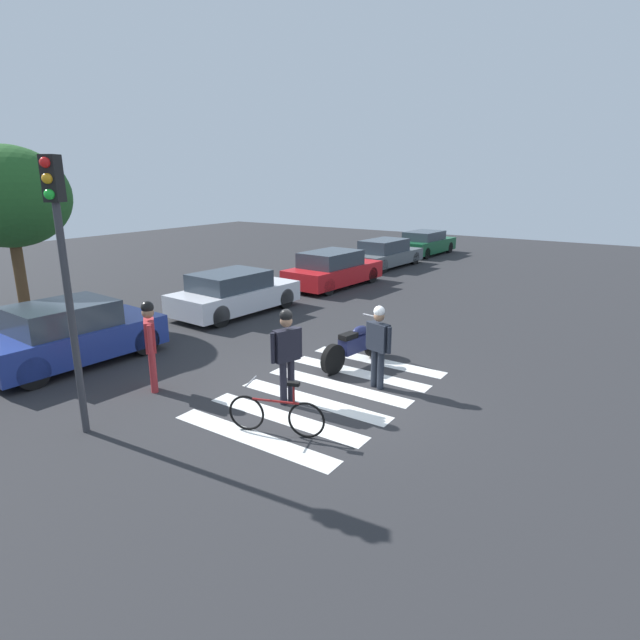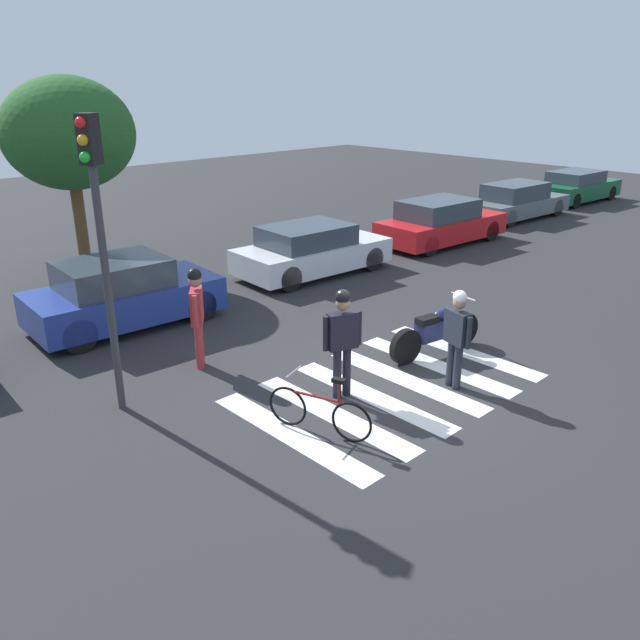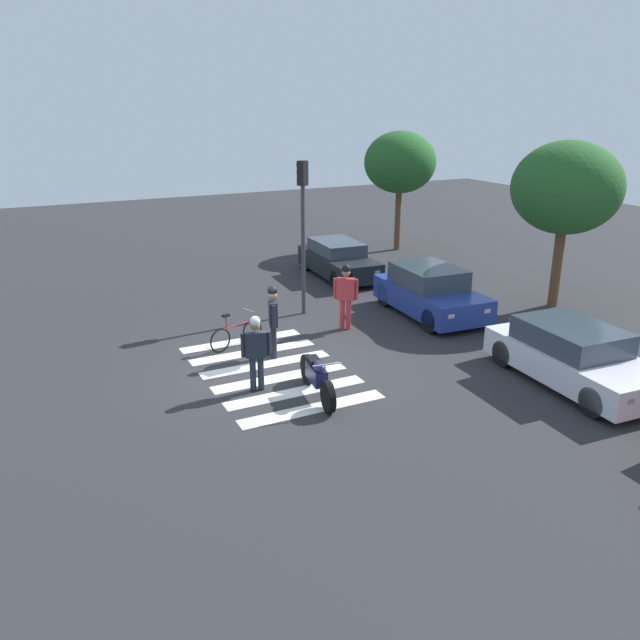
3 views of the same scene
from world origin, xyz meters
name	(u,v)px [view 1 (image 1 of 3)]	position (x,y,z in m)	size (l,w,h in m)	color
ground_plane	(326,393)	(0.00, 0.00, 0.00)	(60.00, 60.00, 0.00)	#2B2B2D
police_motorcycle	(355,346)	(1.74, 0.34, 0.47)	(2.22, 0.66, 1.06)	black
leaning_bicycle	(276,414)	(-1.90, -0.25, 0.36)	(0.67, 1.64, 0.98)	black
officer_on_foot	(378,341)	(0.85, -0.73, 1.02)	(0.32, 0.65, 1.76)	#1E232D
officer_by_motorcycle	(287,349)	(-0.80, 0.36, 1.11)	(0.67, 0.35, 1.89)	black
pedestrian_bystander	(150,339)	(-1.85, 3.01, 1.12)	(0.47, 0.58, 1.90)	#B22D33
crosswalk_stripes	(326,393)	(0.00, 0.00, 0.00)	(4.95, 3.34, 0.01)	silver
car_blue_hatchback	(71,334)	(-1.85, 5.92, 0.70)	(4.06, 2.10, 1.48)	black
car_white_van	(234,293)	(3.69, 5.95, 0.65)	(4.36, 2.14, 1.36)	black
car_red_convertible	(333,270)	(9.00, 5.57, 0.68)	(4.56, 2.11, 1.43)	black
car_grey_coupe	(385,254)	(14.27, 5.93, 0.64)	(4.63, 1.96, 1.35)	black
car_green_compact	(425,243)	(19.28, 5.98, 0.63)	(4.45, 2.03, 1.32)	black
traffic_light_pole	(62,256)	(-3.69, 2.54, 3.05)	(0.36, 0.32, 4.58)	#38383D
street_tree_mid	(8,197)	(-0.84, 9.97, 3.70)	(3.28, 3.28, 5.12)	brown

